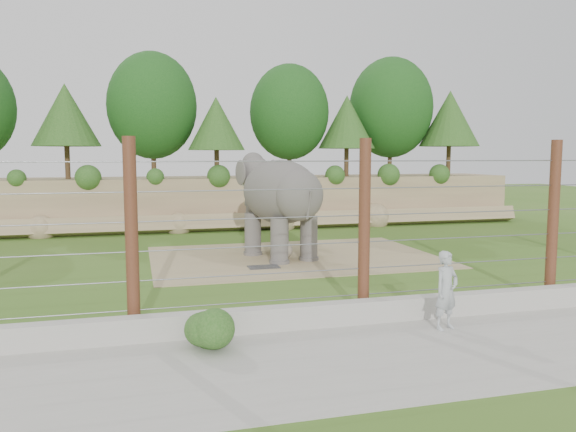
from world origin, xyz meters
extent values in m
plane|color=#3E6B1E|center=(0.00, 0.00, 0.00)|extent=(90.00, 90.00, 0.00)
cube|color=#887152|center=(0.00, 13.00, 1.25)|extent=(30.00, 4.00, 2.50)
cube|color=#887152|center=(0.00, 10.70, 0.35)|extent=(30.00, 1.37, 1.07)
cylinder|color=#3F2B19|center=(-8.00, 12.50, 3.29)|extent=(0.24, 0.24, 1.58)
sphere|color=#124014|center=(-8.00, 12.50, 5.42)|extent=(3.60, 3.60, 3.60)
cylinder|color=#3F2B19|center=(-4.00, 13.00, 3.46)|extent=(0.24, 0.24, 1.92)
sphere|color=#124014|center=(-4.00, 13.00, 6.07)|extent=(4.40, 4.40, 4.40)
cylinder|color=#3F2B19|center=(-1.00, 11.80, 3.20)|extent=(0.24, 0.24, 1.40)
sphere|color=#124014|center=(-1.00, 11.80, 5.10)|extent=(3.20, 3.20, 3.20)
cylinder|color=#3F2B19|center=(3.00, 12.80, 3.41)|extent=(0.24, 0.24, 1.82)
sphere|color=#124014|center=(3.00, 12.80, 5.88)|extent=(4.16, 4.16, 4.16)
cylinder|color=#3F2B19|center=(6.00, 12.20, 3.25)|extent=(0.24, 0.24, 1.50)
sphere|color=#124014|center=(6.00, 12.20, 5.29)|extent=(3.44, 3.44, 3.44)
cylinder|color=#3F2B19|center=(9.00, 13.20, 3.51)|extent=(0.24, 0.24, 2.03)
sphere|color=#124014|center=(9.00, 13.20, 6.27)|extent=(4.64, 4.64, 4.64)
cylinder|color=#3F2B19|center=(12.00, 12.00, 3.32)|extent=(0.24, 0.24, 1.64)
sphere|color=#124014|center=(12.00, 12.00, 5.55)|extent=(3.76, 3.76, 3.76)
cube|color=tan|center=(0.50, 3.00, 0.01)|extent=(10.00, 7.00, 0.02)
cube|color=#262628|center=(-0.98, 1.39, 0.04)|extent=(1.00, 0.60, 0.03)
sphere|color=gray|center=(-0.06, 2.51, 0.38)|extent=(0.71, 0.71, 0.71)
cube|color=#AEACA1|center=(0.00, -5.00, 0.25)|extent=(26.00, 0.35, 0.50)
cube|color=#AEACA1|center=(0.00, -7.00, 0.01)|extent=(26.00, 4.00, 0.01)
cylinder|color=#4F2419|center=(-5.00, -4.50, 2.00)|extent=(0.26, 0.26, 4.00)
cylinder|color=#4F2419|center=(0.00, -4.50, 2.00)|extent=(0.26, 0.26, 4.00)
cylinder|color=#4F2419|center=(5.00, -4.50, 2.00)|extent=(0.26, 0.26, 4.00)
cylinder|color=gray|center=(0.00, -4.50, 0.50)|extent=(20.00, 0.02, 0.02)
cylinder|color=gray|center=(0.00, -4.50, 1.10)|extent=(20.00, 0.02, 0.02)
cylinder|color=gray|center=(0.00, -4.50, 1.70)|extent=(20.00, 0.02, 0.02)
cylinder|color=gray|center=(0.00, -4.50, 2.30)|extent=(20.00, 0.02, 0.02)
cylinder|color=gray|center=(0.00, -4.50, 2.90)|extent=(20.00, 0.02, 0.02)
cylinder|color=gray|center=(0.00, -4.50, 3.50)|extent=(20.00, 0.02, 0.02)
sphere|color=#1F5117|center=(-3.73, -5.80, 0.40)|extent=(0.79, 0.79, 0.79)
imported|color=#AAAEB4|center=(1.28, -5.86, 0.83)|extent=(0.69, 0.56, 1.65)
camera|label=1|loc=(-4.88, -16.01, 3.63)|focal=35.00mm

